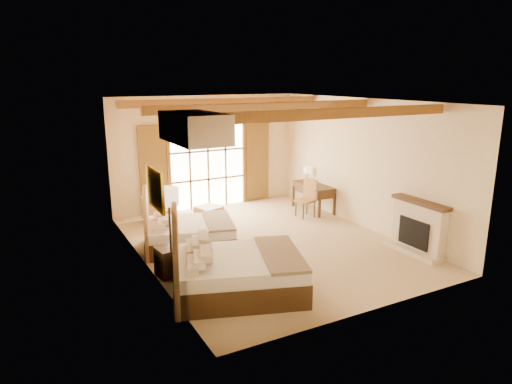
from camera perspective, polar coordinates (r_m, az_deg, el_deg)
floor at (r=10.49m, az=1.33°, el=-6.41°), size 7.00×7.00×0.00m
wall_back at (r=13.15m, az=-6.16°, el=4.96°), size 5.50×0.00×5.50m
wall_left at (r=9.05m, az=-13.98°, el=0.40°), size 0.00×7.00×7.00m
wall_right at (r=11.62m, az=13.30°, el=3.44°), size 0.00×7.00×7.00m
ceiling at (r=9.84m, az=1.43°, el=11.32°), size 7.00×7.00×0.00m
ceiling_beams at (r=9.84m, az=1.43°, el=10.63°), size 5.39×4.60×0.18m
french_doors at (r=13.16m, az=-6.02°, el=3.42°), size 3.95×0.08×2.60m
fireplace at (r=10.41m, az=19.57°, el=-4.46°), size 0.46×1.40×1.16m
painting at (r=8.32m, az=-12.44°, el=0.36°), size 0.06×0.95×0.75m
canopy_valance at (r=7.03m, az=-7.72°, el=8.02°), size 0.70×1.40×0.45m
bed_near at (r=7.99m, az=-3.34°, el=-9.81°), size 2.73×2.30×1.47m
bed_far at (r=10.17m, az=-9.10°, el=-4.98°), size 2.29×1.92×1.27m
nightstand at (r=8.93m, az=-10.72°, el=-8.52°), size 0.52×0.52×0.56m
floor_lamp at (r=8.36m, az=-10.86°, el=-1.23°), size 0.37×0.37×1.77m
armchair at (r=12.15m, az=-12.17°, el=-2.14°), size 0.76×0.78×0.69m
ottoman at (r=11.99m, az=-5.91°, el=-2.78°), size 0.71×0.71×0.42m
desk at (r=13.01m, az=7.17°, el=-0.55°), size 0.71×1.44×0.76m
desk_chair at (r=12.42m, az=6.27°, el=-1.66°), size 0.56×0.55×1.02m
desk_lamp at (r=13.28m, az=6.44°, el=2.68°), size 0.20×0.20×0.40m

